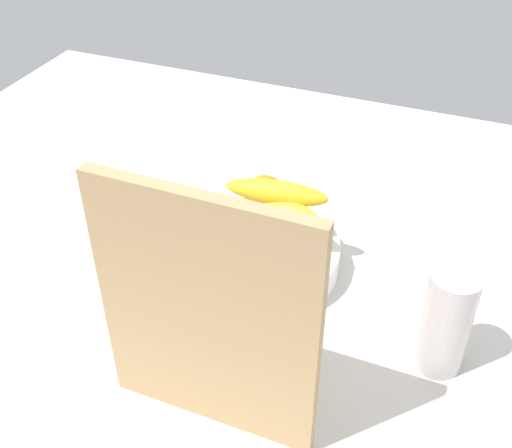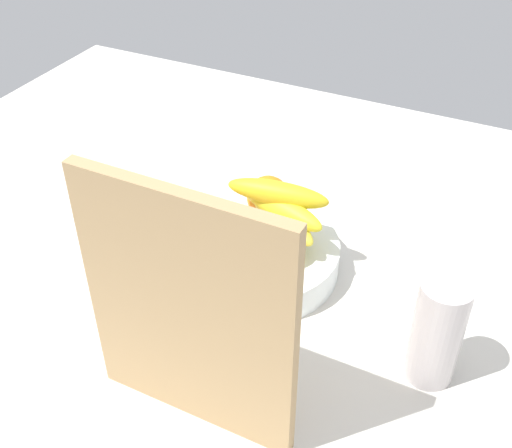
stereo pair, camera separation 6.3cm
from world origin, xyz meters
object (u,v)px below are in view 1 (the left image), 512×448
banana_bunch (278,211)px  cutting_board (206,320)px  orange_front_left (213,222)px  jar_lid (440,277)px  fruit_bowl (256,255)px  orange_front_right (281,239)px  orange_center (265,196)px  thermos_tumbler (446,322)px

banana_bunch → cutting_board: 33.79cm
orange_front_left → jar_lid: size_ratio=1.05×
fruit_bowl → orange_front_right: (-5.07, 1.94, 6.43)cm
orange_front_right → orange_center: size_ratio=1.00×
fruit_bowl → orange_front_right: size_ratio=3.76×
orange_front_right → cutting_board: cutting_board is taller
orange_front_left → thermos_tumbler: bearing=168.4°
orange_front_left → jar_lid: (-36.55, -9.90, -8.32)cm
orange_center → thermos_tumbler: thermos_tumbler is taller
orange_front_left → thermos_tumbler: 39.59cm
fruit_bowl → orange_center: bearing=-78.7°
fruit_bowl → banana_bunch: banana_bunch is taller
orange_front_right → cutting_board: bearing=90.8°
fruit_bowl → orange_front_left: (6.82, 1.82, 6.43)cm
fruit_bowl → orange_center: 10.54cm
fruit_bowl → thermos_tumbler: (-31.95, 9.81, 5.70)cm
cutting_board → thermos_tumbler: cutting_board is taller
orange_front_right → thermos_tumbler: thermos_tumbler is taller
orange_front_left → cutting_board: cutting_board is taller
orange_center → orange_front_right: bearing=123.5°
banana_bunch → thermos_tumbler: 32.02cm
banana_bunch → thermos_tumbler: bearing=156.3°
cutting_board → orange_front_left: bearing=-65.6°
orange_front_left → orange_front_right: same height
cutting_board → orange_center: bearing=-78.7°
orange_front_right → banana_bunch: 5.73cm
orange_front_right → banana_bunch: size_ratio=0.41×
orange_front_left → orange_center: size_ratio=1.00×
jar_lid → orange_center: bearing=-0.2°
fruit_bowl → orange_front_left: bearing=14.9°
banana_bunch → cutting_board: (-2.75, 32.87, 7.30)cm
thermos_tumbler → orange_front_left: bearing=-11.6°
orange_front_left → thermos_tumbler: (-38.77, 7.99, -0.73)cm
fruit_bowl → cutting_board: bearing=100.4°
orange_center → cutting_board: (-7.11, 38.01, 8.87)cm
orange_front_right → jar_lid: orange_front_right is taller
orange_front_left → cutting_board: bearing=113.7°
orange_front_left → orange_front_right: bearing=179.4°
orange_center → banana_bunch: banana_bunch is taller
orange_front_left → cutting_board: (-12.29, 28.01, 8.87)cm
orange_front_left → banana_bunch: size_ratio=0.41×
orange_front_right → jar_lid: (-24.66, -10.02, -8.32)cm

